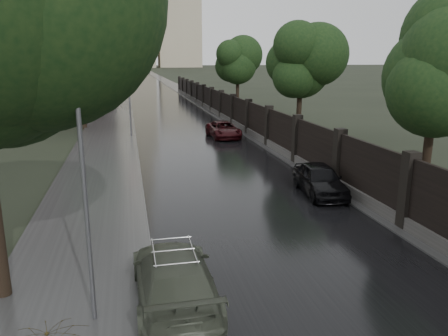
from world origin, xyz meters
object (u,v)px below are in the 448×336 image
(tree_left_far, at_px, (80,64))
(lamp_post, at_px, (86,209))
(tree_right_b, at_px, (301,69))
(car_right_far, at_px, (224,130))
(car_right_near, at_px, (320,179))
(tree_right_a, at_px, (436,77))
(tree_right_c, at_px, (238,66))
(volga_sedan, at_px, (174,278))
(traffic_light, at_px, (130,105))

(tree_left_far, height_order, lamp_post, tree_left_far)
(tree_right_b, distance_m, car_right_far, 6.97)
(tree_right_b, relative_size, car_right_near, 1.80)
(lamp_post, xyz_separation_m, car_right_near, (8.80, 7.80, -2.01))
(tree_right_a, height_order, tree_right_c, same)
(volga_sedan, xyz_separation_m, car_right_near, (7.00, 7.32, 0.01))
(tree_right_c, distance_m, car_right_near, 31.27)
(traffic_light, bearing_deg, lamp_post, -92.68)
(tree_right_c, height_order, volga_sedan, tree_right_c)
(tree_left_far, xyz_separation_m, lamp_post, (2.60, -28.50, -2.57))
(tree_right_b, bearing_deg, traffic_light, 165.76)
(tree_left_far, relative_size, traffic_light, 1.85)
(tree_left_far, bearing_deg, tree_right_b, -27.30)
(car_right_near, distance_m, car_right_far, 14.52)
(tree_left_far, xyz_separation_m, tree_right_a, (15.50, -22.00, -0.29))
(tree_right_a, bearing_deg, volga_sedan, -151.53)
(tree_right_a, relative_size, tree_right_b, 1.00)
(tree_right_b, distance_m, tree_right_c, 18.00)
(traffic_light, bearing_deg, tree_left_far, 126.47)
(tree_right_a, height_order, tree_right_b, same)
(tree_right_c, relative_size, car_right_near, 1.80)
(volga_sedan, bearing_deg, car_right_far, -105.72)
(tree_left_far, distance_m, tree_right_c, 18.45)
(lamp_post, bearing_deg, tree_right_c, 71.48)
(tree_right_b, relative_size, tree_right_c, 1.00)
(tree_right_c, bearing_deg, tree_right_a, -90.00)
(car_right_near, bearing_deg, tree_right_b, 77.35)
(traffic_light, bearing_deg, tree_right_b, -14.24)
(volga_sedan, relative_size, car_right_near, 1.16)
(traffic_light, bearing_deg, car_right_near, -63.87)
(tree_right_b, height_order, tree_right_c, same)
(volga_sedan, height_order, car_right_far, volga_sedan)
(tree_right_a, distance_m, car_right_far, 17.15)
(volga_sedan, bearing_deg, car_right_near, -134.14)
(tree_right_b, bearing_deg, tree_left_far, 152.70)
(traffic_light, bearing_deg, volga_sedan, -88.26)
(tree_left_far, height_order, traffic_light, tree_left_far)
(tree_right_b, relative_size, lamp_post, 1.37)
(car_right_near, bearing_deg, lamp_post, -133.21)
(tree_right_a, bearing_deg, tree_right_c, 90.00)
(tree_right_c, xyz_separation_m, lamp_post, (-12.90, -38.50, -2.28))
(lamp_post, height_order, traffic_light, lamp_post)
(car_right_far, bearing_deg, car_right_near, -88.22)
(tree_right_b, bearing_deg, tree_right_c, 90.00)
(tree_right_a, bearing_deg, lamp_post, -153.26)
(tree_right_c, height_order, car_right_far, tree_right_c)
(tree_left_far, height_order, car_right_far, tree_left_far)
(traffic_light, bearing_deg, tree_right_a, -55.23)
(tree_left_far, height_order, tree_right_b, tree_left_far)
(tree_left_far, bearing_deg, tree_right_c, 32.83)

